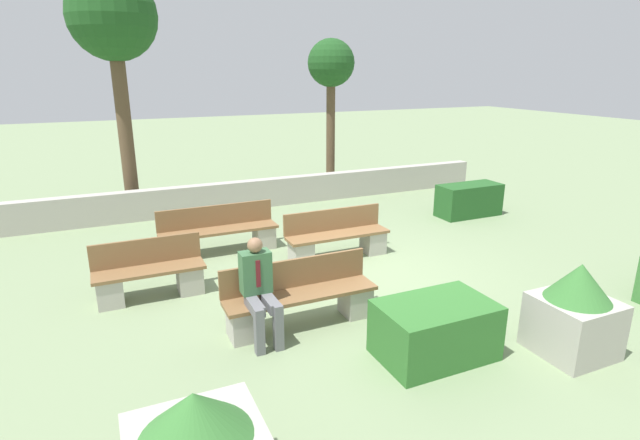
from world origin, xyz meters
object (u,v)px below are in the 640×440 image
(planter_corner_left, at_px, (575,311))
(tree_center_left, at_px, (331,69))
(bench_back, at_px, (150,277))
(bench_right_side, at_px, (219,235))
(bench_left_side, at_px, (337,240))
(person_seated_man, at_px, (259,286))
(bench_front, at_px, (301,300))
(tree_leftmost, at_px, (113,22))

(planter_corner_left, relative_size, tree_center_left, 0.28)
(bench_back, height_order, planter_corner_left, planter_corner_left)
(bench_right_side, bearing_deg, bench_left_side, -36.83)
(bench_right_side, relative_size, tree_center_left, 0.53)
(bench_back, relative_size, tree_center_left, 0.39)
(bench_left_side, bearing_deg, bench_right_side, 149.61)
(bench_right_side, height_order, planter_corner_left, planter_corner_left)
(planter_corner_left, bearing_deg, person_seated_man, 151.04)
(person_seated_man, bearing_deg, bench_front, 13.46)
(bench_front, relative_size, bench_left_side, 1.08)
(bench_front, bearing_deg, tree_center_left, 61.80)
(bench_front, relative_size, person_seated_man, 1.56)
(bench_left_side, height_order, person_seated_man, person_seated_man)
(planter_corner_left, bearing_deg, bench_back, 140.44)
(bench_right_side, relative_size, tree_leftmost, 0.41)
(tree_center_left, bearing_deg, bench_right_side, -136.28)
(bench_back, xyz_separation_m, planter_corner_left, (4.46, -3.68, 0.22))
(bench_left_side, bearing_deg, person_seated_man, -134.14)
(bench_back, bearing_deg, tree_center_left, 49.64)
(bench_front, relative_size, tree_center_left, 0.50)
(bench_left_side, relative_size, bench_back, 1.19)
(bench_front, xyz_separation_m, bench_right_side, (-0.35, 3.17, 0.00))
(bench_right_side, bearing_deg, person_seated_man, -100.46)
(bench_left_side, distance_m, bench_back, 3.31)
(bench_front, relative_size, bench_back, 1.29)
(tree_center_left, bearing_deg, tree_leftmost, -174.91)
(person_seated_man, distance_m, tree_center_left, 8.97)
(bench_left_side, distance_m, bench_right_side, 2.21)
(bench_right_side, bearing_deg, bench_back, -139.28)
(bench_back, distance_m, tree_center_left, 8.40)
(bench_left_side, xyz_separation_m, person_seated_man, (-2.16, -2.18, 0.39))
(person_seated_man, bearing_deg, bench_back, 121.54)
(bench_right_side, distance_m, tree_center_left, 6.53)
(bench_back, height_order, tree_center_left, tree_center_left)
(planter_corner_left, bearing_deg, tree_center_left, 82.92)
(bench_right_side, relative_size, planter_corner_left, 1.90)
(bench_front, height_order, planter_corner_left, planter_corner_left)
(tree_leftmost, height_order, tree_center_left, tree_leftmost)
(bench_left_side, height_order, bench_right_side, same)
(bench_back, bearing_deg, tree_leftmost, 93.42)
(bench_right_side, bearing_deg, bench_front, -89.68)
(bench_front, xyz_separation_m, bench_left_side, (1.55, 2.04, -0.01))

